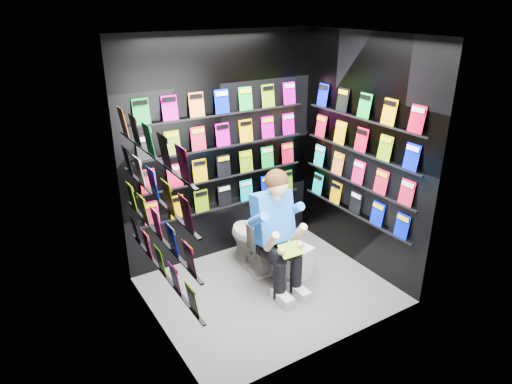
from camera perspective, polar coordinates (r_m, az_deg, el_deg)
floor at (r=5.02m, az=1.64°, el=-12.11°), size 2.40×2.40×0.00m
ceiling at (r=4.12m, az=2.06°, el=18.99°), size 2.40×2.40×0.00m
wall_back at (r=5.22m, az=-4.27°, el=5.22°), size 2.40×0.04×2.60m
wall_front at (r=3.68m, az=10.46°, el=-2.93°), size 2.40×0.04×2.60m
wall_left at (r=3.92m, az=-12.97°, el=-1.52°), size 0.04×2.00×2.60m
wall_right at (r=5.13m, az=13.10°, el=4.37°), size 0.04×2.00×2.60m
comics_back at (r=5.19m, az=-4.12°, el=5.19°), size 2.10×0.06×1.37m
comics_left at (r=3.92m, az=-12.57°, el=-1.36°), size 0.06×1.70×1.37m
comics_right at (r=5.11m, az=12.87°, el=4.37°), size 0.06×1.70×1.37m
toilet at (r=5.23m, az=-0.42°, el=-5.80°), size 0.45×0.77×0.73m
longbox at (r=5.23m, az=4.45°, el=-8.44°), size 0.34×0.48×0.33m
longbox_lid at (r=5.14m, az=4.51°, el=-6.72°), size 0.37×0.51×0.03m
reader at (r=4.75m, az=1.96°, el=-3.22°), size 0.58×0.82×1.47m
held_comic at (r=4.60m, az=4.36°, el=-7.18°), size 0.24×0.15×0.10m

